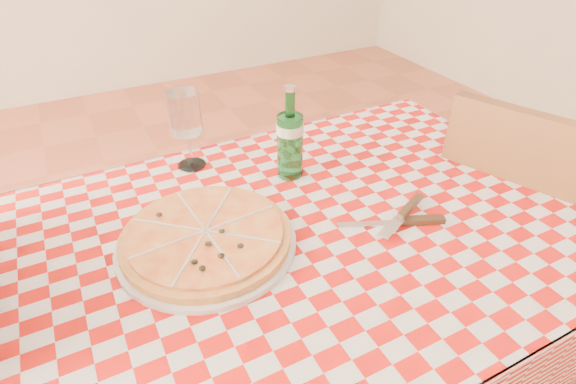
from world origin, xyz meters
The scene contains 7 objects.
dining_table centered at (0.00, 0.00, 0.66)m, with size 1.20×0.80×0.75m.
tablecloth centered at (0.00, 0.00, 0.75)m, with size 1.30×0.90×0.01m, color #9C0D09.
chair_near centered at (0.66, -0.06, 0.54)m, with size 0.55×0.55×0.94m.
pizza_plate centered at (-0.22, 0.04, 0.78)m, with size 0.37×0.37×0.05m, color #CE8F44, non-canonical shape.
water_bottle centered at (0.06, 0.20, 0.88)m, with size 0.07×0.07×0.24m, color #1B6C2D, non-canonical shape.
wine_glass centered at (-0.15, 0.36, 0.86)m, with size 0.08×0.08×0.21m, color white, non-canonical shape.
cutlery centered at (0.18, -0.09, 0.77)m, with size 0.25×0.21×0.03m, color silver, non-canonical shape.
Camera 1 is at (-0.39, -0.66, 1.38)m, focal length 28.00 mm.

